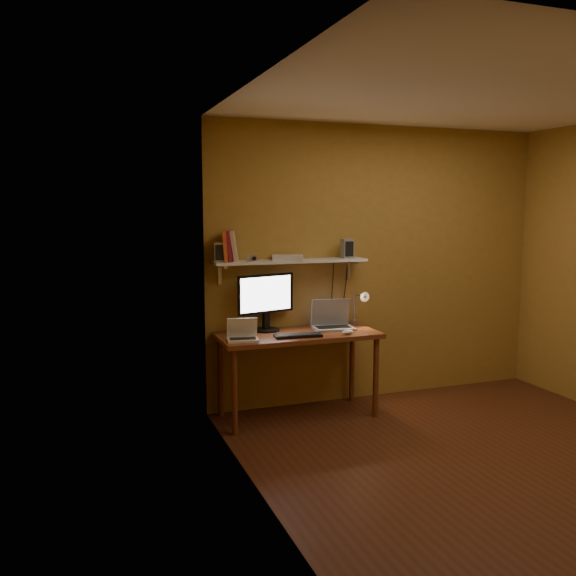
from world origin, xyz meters
name	(u,v)px	position (x,y,z in m)	size (l,w,h in m)	color
room	(486,283)	(0.00, 0.00, 1.30)	(3.44, 3.24, 2.64)	#4E2614
desk	(298,343)	(-0.95, 1.28, 0.66)	(1.40, 0.60, 0.75)	brown
wall_shelf	(290,262)	(-0.95, 1.47, 1.36)	(1.40, 0.25, 0.21)	silver
monitor	(266,299)	(-1.18, 1.47, 1.03)	(0.55, 0.29, 0.50)	black
laptop	(332,321)	(-0.59, 1.37, 0.82)	(0.38, 0.30, 0.26)	gray
netbook	(242,334)	(-1.48, 1.16, 0.80)	(0.28, 0.22, 0.19)	silver
keyboard	(298,336)	(-1.01, 1.13, 0.76)	(0.40, 0.13, 0.02)	black
mouse	(348,332)	(-0.56, 1.09, 0.77)	(0.11, 0.07, 0.04)	silver
desk_lamp	(360,303)	(-0.29, 1.41, 0.96)	(0.09, 0.23, 0.38)	silver
speaker_left	(220,252)	(-1.59, 1.47, 1.46)	(0.09, 0.09, 0.17)	gray
speaker_right	(347,249)	(-0.40, 1.46, 1.46)	(0.10, 0.10, 0.17)	gray
books	(230,246)	(-1.50, 1.48, 1.51)	(0.18, 0.19, 0.26)	#D05729
shelf_camera	(253,258)	(-1.32, 1.39, 1.40)	(0.10, 0.06, 0.06)	silver
router	(288,257)	(-0.98, 1.46, 1.40)	(0.27, 0.18, 0.04)	silver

